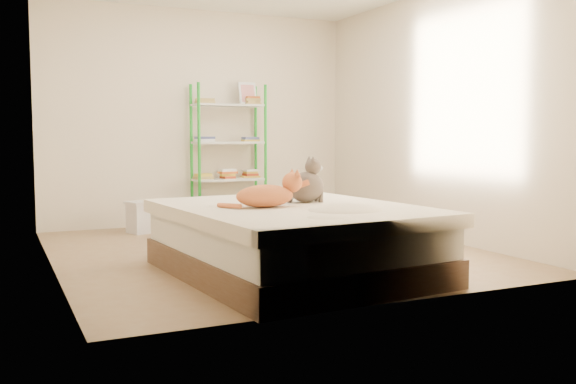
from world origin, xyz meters
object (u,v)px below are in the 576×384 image
shelf_unit (229,155)px  cardboard_box (245,219)px  white_bin (142,217)px  bed (292,240)px  grey_cat (306,180)px  orange_cat (265,193)px

shelf_unit → cardboard_box: (-0.17, -0.97, -0.67)m
white_bin → cardboard_box: bearing=-35.8°
shelf_unit → cardboard_box: 1.19m
bed → grey_cat: size_ratio=6.28×
bed → orange_cat: (-0.24, -0.02, 0.38)m
bed → cardboard_box: (0.35, 1.96, -0.09)m
bed → white_bin: (-0.60, 2.66, -0.09)m
bed → orange_cat: orange_cat is taller
grey_cat → shelf_unit: shelf_unit is taller
grey_cat → cardboard_box: grey_cat is taller
bed → orange_cat: size_ratio=4.21×
bed → shelf_unit: bearing=74.7°
bed → grey_cat: (0.20, 0.17, 0.45)m
bed → grey_cat: bearing=35.5°
shelf_unit → white_bin: 1.34m
white_bin → bed: bearing=-77.2°
white_bin → shelf_unit: bearing=13.7°
grey_cat → shelf_unit: bearing=-3.6°
shelf_unit → orange_cat: bearing=-104.5°
orange_cat → grey_cat: bearing=23.5°
grey_cat → cardboard_box: 1.88m
bed → grey_cat: grey_cat is taller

